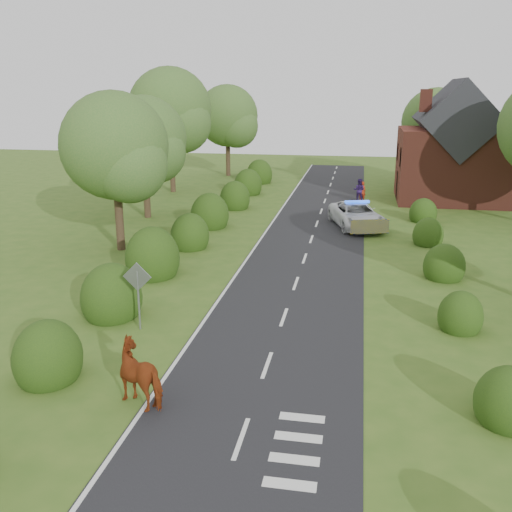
% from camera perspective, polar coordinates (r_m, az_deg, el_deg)
% --- Properties ---
extents(ground, '(120.00, 120.00, 0.00)m').
position_cam_1_polar(ground, '(18.30, 1.11, -10.90)').
color(ground, '#3B5E1D').
extents(road, '(6.00, 70.00, 0.02)m').
position_cam_1_polar(road, '(32.28, 5.41, 1.24)').
color(road, black).
rests_on(road, ground).
extents(road_markings, '(4.96, 70.00, 0.01)m').
position_cam_1_polar(road_markings, '(30.46, 2.06, 0.41)').
color(road_markings, white).
rests_on(road_markings, road).
extents(hedgerow_left, '(2.75, 50.41, 3.00)m').
position_cam_1_polar(hedgerow_left, '(30.19, -7.54, 1.55)').
color(hedgerow_left, '#223E13').
rests_on(hedgerow_left, ground).
extents(hedgerow_right, '(2.10, 45.78, 2.10)m').
position_cam_1_polar(hedgerow_right, '(28.66, 17.98, -0.33)').
color(hedgerow_right, '#223E13').
rests_on(hedgerow_right, ground).
extents(tree_left_a, '(5.74, 5.60, 8.38)m').
position_cam_1_polar(tree_left_a, '(30.68, -13.63, 10.20)').
color(tree_left_a, '#332316').
rests_on(tree_left_a, ground).
extents(tree_left_b, '(5.74, 5.60, 8.07)m').
position_cam_1_polar(tree_left_b, '(38.64, -10.88, 11.10)').
color(tree_left_b, '#332316').
rests_on(tree_left_b, ground).
extents(tree_left_c, '(6.97, 6.80, 10.22)m').
position_cam_1_polar(tree_left_c, '(48.41, -8.31, 13.98)').
color(tree_left_c, '#332316').
rests_on(tree_left_c, ground).
extents(tree_left_d, '(6.15, 6.00, 8.89)m').
position_cam_1_polar(tree_left_d, '(57.43, -2.63, 13.58)').
color(tree_left_d, '#332316').
rests_on(tree_left_d, ground).
extents(tree_right_c, '(6.15, 6.00, 8.58)m').
position_cam_1_polar(tree_right_c, '(54.42, 17.81, 12.38)').
color(tree_right_c, '#332316').
rests_on(tree_right_c, ground).
extents(road_sign, '(1.06, 0.08, 2.53)m').
position_cam_1_polar(road_sign, '(20.72, -11.75, -2.96)').
color(road_sign, gray).
rests_on(road_sign, ground).
extents(house, '(8.00, 7.40, 9.17)m').
position_cam_1_polar(house, '(46.81, 19.07, 9.83)').
color(house, brown).
rests_on(house, ground).
extents(cow, '(2.33, 1.81, 1.46)m').
position_cam_1_polar(cow, '(16.38, -11.14, -11.81)').
color(cow, maroon).
rests_on(cow, ground).
extents(police_van, '(4.04, 6.06, 1.69)m').
position_cam_1_polar(police_van, '(36.47, 10.02, 4.05)').
color(police_van, white).
rests_on(police_van, ground).
extents(pedestrian_red, '(0.61, 0.45, 1.53)m').
position_cam_1_polar(pedestrian_red, '(45.23, 10.56, 6.37)').
color(pedestrian_red, '#AF2C13').
rests_on(pedestrian_red, ground).
extents(pedestrian_purple, '(0.97, 0.82, 1.78)m').
position_cam_1_polar(pedestrian_purple, '(44.98, 10.27, 6.49)').
color(pedestrian_purple, '#2E1951').
rests_on(pedestrian_purple, ground).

